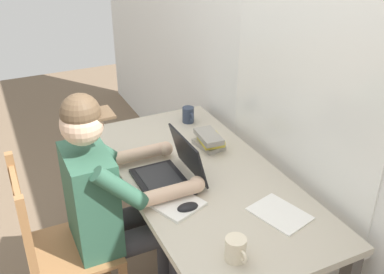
{
  "coord_description": "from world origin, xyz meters",
  "views": [
    {
      "loc": [
        1.71,
        -0.88,
        1.96
      ],
      "look_at": [
        -0.02,
        -0.05,
        0.95
      ],
      "focal_mm": 42.14,
      "sensor_mm": 36.0,
      "label": 1
    }
  ],
  "objects_px": {
    "seated_person": "(113,198)",
    "coffee_mug_dark": "(188,115)",
    "book_stack_main": "(209,140)",
    "wooden_chair": "(61,251)",
    "coffee_mug_white": "(236,249)",
    "desk": "(202,189)",
    "laptop": "(172,171)",
    "computer_mouse": "(188,207)"
  },
  "relations": [
    {
      "from": "wooden_chair",
      "to": "laptop",
      "type": "xyz_separation_m",
      "value": [
        0.04,
        0.58,
        0.32
      ]
    },
    {
      "from": "coffee_mug_white",
      "to": "coffee_mug_dark",
      "type": "xyz_separation_m",
      "value": [
        -1.18,
        0.35,
        0.0
      ]
    },
    {
      "from": "coffee_mug_white",
      "to": "book_stack_main",
      "type": "height_order",
      "value": "coffee_mug_white"
    },
    {
      "from": "seated_person",
      "to": "wooden_chair",
      "type": "distance_m",
      "value": 0.36
    },
    {
      "from": "seated_person",
      "to": "coffee_mug_dark",
      "type": "xyz_separation_m",
      "value": [
        -0.53,
        0.65,
        0.09
      ]
    },
    {
      "from": "laptop",
      "to": "book_stack_main",
      "type": "height_order",
      "value": "laptop"
    },
    {
      "from": "coffee_mug_white",
      "to": "coffee_mug_dark",
      "type": "height_order",
      "value": "coffee_mug_dark"
    },
    {
      "from": "computer_mouse",
      "to": "book_stack_main",
      "type": "bearing_deg",
      "value": 143.07
    },
    {
      "from": "seated_person",
      "to": "laptop",
      "type": "xyz_separation_m",
      "value": [
        0.04,
        0.3,
        0.1
      ]
    },
    {
      "from": "desk",
      "to": "laptop",
      "type": "bearing_deg",
      "value": -97.99
    },
    {
      "from": "seated_person",
      "to": "book_stack_main",
      "type": "height_order",
      "value": "seated_person"
    },
    {
      "from": "desk",
      "to": "wooden_chair",
      "type": "relative_size",
      "value": 1.66
    },
    {
      "from": "coffee_mug_white",
      "to": "laptop",
      "type": "bearing_deg",
      "value": 180.0
    },
    {
      "from": "desk",
      "to": "laptop",
      "type": "xyz_separation_m",
      "value": [
        -0.02,
        -0.16,
        0.14
      ]
    },
    {
      "from": "seated_person",
      "to": "wooden_chair",
      "type": "bearing_deg",
      "value": -90.0
    },
    {
      "from": "coffee_mug_dark",
      "to": "book_stack_main",
      "type": "height_order",
      "value": "coffee_mug_dark"
    },
    {
      "from": "wooden_chair",
      "to": "coffee_mug_white",
      "type": "xyz_separation_m",
      "value": [
        0.65,
        0.58,
        0.31
      ]
    },
    {
      "from": "laptop",
      "to": "coffee_mug_dark",
      "type": "distance_m",
      "value": 0.67
    },
    {
      "from": "seated_person",
      "to": "coffee_mug_dark",
      "type": "height_order",
      "value": "seated_person"
    },
    {
      "from": "wooden_chair",
      "to": "laptop",
      "type": "height_order",
      "value": "laptop"
    },
    {
      "from": "seated_person",
      "to": "book_stack_main",
      "type": "bearing_deg",
      "value": 106.51
    },
    {
      "from": "wooden_chair",
      "to": "computer_mouse",
      "type": "relative_size",
      "value": 9.42
    },
    {
      "from": "laptop",
      "to": "coffee_mug_dark",
      "type": "relative_size",
      "value": 2.98
    },
    {
      "from": "coffee_mug_dark",
      "to": "book_stack_main",
      "type": "relative_size",
      "value": 0.52
    },
    {
      "from": "seated_person",
      "to": "laptop",
      "type": "height_order",
      "value": "seated_person"
    },
    {
      "from": "seated_person",
      "to": "laptop",
      "type": "distance_m",
      "value": 0.31
    },
    {
      "from": "coffee_mug_white",
      "to": "desk",
      "type": "bearing_deg",
      "value": 165.22
    },
    {
      "from": "coffee_mug_white",
      "to": "book_stack_main",
      "type": "xyz_separation_m",
      "value": [
        -0.83,
        0.32,
        -0.0
      ]
    },
    {
      "from": "wooden_chair",
      "to": "coffee_mug_white",
      "type": "distance_m",
      "value": 0.92
    },
    {
      "from": "laptop",
      "to": "book_stack_main",
      "type": "xyz_separation_m",
      "value": [
        -0.22,
        0.32,
        -0.01
      ]
    },
    {
      "from": "desk",
      "to": "coffee_mug_white",
      "type": "distance_m",
      "value": 0.63
    },
    {
      "from": "laptop",
      "to": "desk",
      "type": "bearing_deg",
      "value": 82.01
    },
    {
      "from": "desk",
      "to": "wooden_chair",
      "type": "xyz_separation_m",
      "value": [
        -0.06,
        -0.73,
        -0.18
      ]
    },
    {
      "from": "desk",
      "to": "computer_mouse",
      "type": "xyz_separation_m",
      "value": [
        0.23,
        -0.19,
        0.11
      ]
    },
    {
      "from": "desk",
      "to": "laptop",
      "type": "height_order",
      "value": "laptop"
    },
    {
      "from": "wooden_chair",
      "to": "book_stack_main",
      "type": "xyz_separation_m",
      "value": [
        -0.18,
        0.9,
        0.31
      ]
    },
    {
      "from": "seated_person",
      "to": "coffee_mug_dark",
      "type": "bearing_deg",
      "value": 129.11
    },
    {
      "from": "coffee_mug_white",
      "to": "book_stack_main",
      "type": "relative_size",
      "value": 0.57
    },
    {
      "from": "computer_mouse",
      "to": "coffee_mug_white",
      "type": "bearing_deg",
      "value": 5.71
    },
    {
      "from": "seated_person",
      "to": "laptop",
      "type": "relative_size",
      "value": 3.78
    },
    {
      "from": "coffee_mug_white",
      "to": "coffee_mug_dark",
      "type": "distance_m",
      "value": 1.23
    },
    {
      "from": "seated_person",
      "to": "wooden_chair",
      "type": "relative_size",
      "value": 1.32
    }
  ]
}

